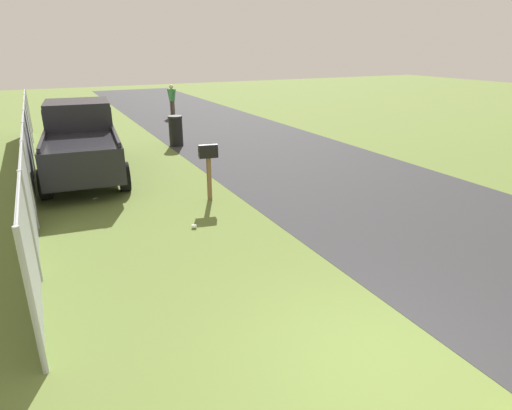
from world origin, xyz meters
The scene contains 10 objects.
ground_plane centered at (0.00, 0.00, 0.00)m, with size 80.00×80.00×0.00m, color #5B7033.
road_asphalt centered at (6.00, -4.08, 0.00)m, with size 60.00×6.34×0.01m, color #2D2D30.
mailbox centered at (6.52, -0.19, 1.11)m, with size 0.28×0.48×1.40m.
pickup_truck centered at (10.25, 2.32, 1.11)m, with size 5.59×2.54×2.09m.
trash_bin centered at (12.85, -1.23, 0.57)m, with size 0.54×0.54×1.13m.
pedestrian centered at (19.94, -3.14, 0.95)m, with size 0.43×0.38×1.65m.
fence_section centered at (9.97, 3.69, 1.01)m, with size 16.61×0.07×1.87m.
litter_cup_near_hydrant centered at (4.99, 0.75, 0.04)m, with size 0.08×0.08×0.10m, color white.
litter_wrapper_midfield_b centered at (7.88, 2.37, 0.00)m, with size 0.12×0.08×0.01m, color silver.
litter_wrapper_by_mailbox centered at (8.18, 1.65, 0.00)m, with size 0.12×0.08×0.01m, color silver.
Camera 1 is at (-3.05, 3.29, 3.62)m, focal length 30.32 mm.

